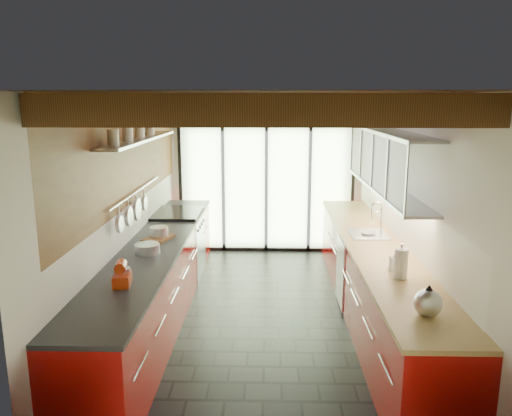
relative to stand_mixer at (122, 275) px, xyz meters
name	(u,v)px	position (x,y,z in m)	size (l,w,h in m)	color
ground	(265,317)	(1.27, 1.35, -1.01)	(5.50, 5.50, 0.00)	black
room_shell	(265,181)	(1.27, 1.35, 0.64)	(5.50, 5.50, 5.50)	silver
ceiling_beams	(266,107)	(1.27, 1.73, 1.45)	(3.14, 5.06, 4.90)	#593316
glass_door	(266,154)	(1.27, 4.04, 0.65)	(2.95, 0.10, 2.90)	#C6EAAD
left_counter	(157,280)	(-0.01, 1.35, -0.55)	(0.68, 5.00, 0.92)	#9C0D0A
range_stove	(179,244)	(-0.01, 2.80, -0.54)	(0.66, 0.90, 0.97)	silver
right_counter	(373,282)	(2.54, 1.35, -0.55)	(0.68, 5.00, 0.92)	#9C0D0A
sink_assembly	(370,232)	(2.56, 1.75, -0.05)	(0.45, 0.52, 0.43)	silver
upper_cabinets_right	(388,161)	(2.70, 1.65, 0.84)	(0.34, 3.00, 3.00)	silver
left_wall_fixtures	(138,159)	(-0.20, 1.49, 0.87)	(0.28, 2.60, 0.96)	silver
stand_mixer	(122,275)	(0.00, 0.00, 0.00)	(0.18, 0.27, 0.23)	#BC310F
pot_large	(159,233)	(0.00, 1.53, -0.02)	(0.22, 0.22, 0.14)	silver
pot_small	(147,249)	(0.00, 0.93, -0.04)	(0.27, 0.27, 0.10)	silver
cutting_board	(158,238)	(0.00, 1.48, -0.07)	(0.26, 0.37, 0.03)	brown
kettle	(428,301)	(2.54, -0.59, 0.02)	(0.24, 0.28, 0.26)	silver
paper_towel	(401,264)	(2.54, 0.23, 0.05)	(0.15, 0.15, 0.33)	white
soap_bottle	(395,260)	(2.54, 0.44, 0.01)	(0.09, 0.09, 0.21)	silver
bowl	(369,233)	(2.54, 1.73, -0.07)	(0.18, 0.18, 0.05)	silver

